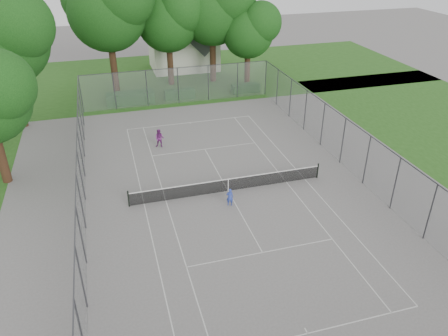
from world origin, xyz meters
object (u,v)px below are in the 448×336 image
object	(u,v)px
tennis_net	(228,184)
girl_player	(230,197)
house	(183,36)
woman_player	(160,138)

from	to	relation	value
tennis_net	girl_player	xyz separation A→B (m)	(-0.38, -1.59, 0.08)
tennis_net	house	distance (m)	29.17
girl_player	woman_player	world-z (taller)	woman_player
house	woman_player	xyz separation A→B (m)	(-6.21, -21.06, -3.11)
girl_player	woman_player	size ratio (longest dim) A/B	0.80
girl_player	tennis_net	bearing A→B (deg)	-89.62
tennis_net	house	world-z (taller)	house
girl_player	woman_player	bearing A→B (deg)	-59.12
house	tennis_net	bearing A→B (deg)	-95.81
woman_player	house	bearing A→B (deg)	96.78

